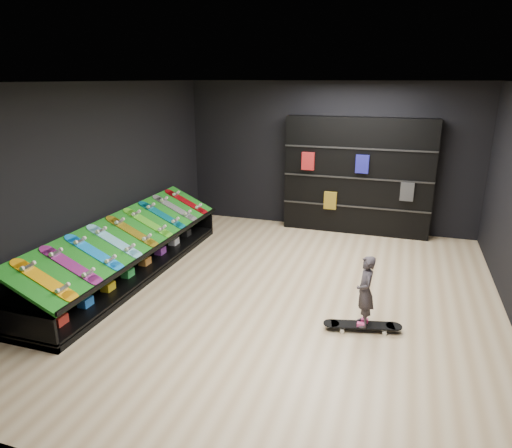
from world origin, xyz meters
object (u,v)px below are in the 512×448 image
(display_rack, at_px, (131,260))
(child, at_px, (364,304))
(floor_skateboard, at_px, (362,327))
(back_shelving, at_px, (357,176))

(display_rack, distance_m, child, 3.78)
(floor_skateboard, bearing_deg, display_rack, 157.56)
(display_rack, xyz_separation_m, back_shelving, (3.17, 3.32, 0.91))
(floor_skateboard, xyz_separation_m, child, (0.00, 0.00, 0.32))
(floor_skateboard, distance_m, child, 0.32)
(back_shelving, xyz_separation_m, child, (0.56, -3.93, -0.80))
(floor_skateboard, bearing_deg, back_shelving, 84.95)
(back_shelving, distance_m, floor_skateboard, 4.13)
(display_rack, relative_size, child, 8.18)
(display_rack, height_order, back_shelving, back_shelving)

